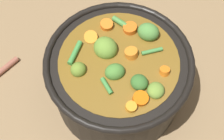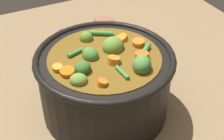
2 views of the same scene
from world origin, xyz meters
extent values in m
plane|color=#8C704C|center=(0.00, 0.00, 0.00)|extent=(1.10, 1.10, 0.00)
cylinder|color=black|center=(0.00, 0.00, 0.07)|extent=(0.27, 0.27, 0.14)
torus|color=black|center=(0.00, 0.00, 0.14)|extent=(0.28, 0.28, 0.01)
cylinder|color=brown|center=(0.00, 0.00, 0.07)|extent=(0.23, 0.23, 0.13)
ellipsoid|color=#4C8736|center=(-0.02, 0.01, 0.14)|extent=(0.03, 0.04, 0.03)
ellipsoid|color=#538F40|center=(0.05, -0.07, 0.15)|extent=(0.05, 0.05, 0.03)
ellipsoid|color=#3A6F2D|center=(-0.06, -0.02, 0.15)|extent=(0.04, 0.04, 0.02)
ellipsoid|color=olive|center=(-0.01, 0.08, 0.14)|extent=(0.04, 0.04, 0.03)
ellipsoid|color=olive|center=(0.03, 0.02, 0.14)|extent=(0.06, 0.06, 0.04)
ellipsoid|color=olive|center=(-0.07, -0.05, 0.14)|extent=(0.04, 0.04, 0.02)
cylinder|color=orange|center=(0.06, -0.04, 0.14)|extent=(0.03, 0.03, 0.02)
cylinder|color=orange|center=(0.01, -0.03, 0.14)|extent=(0.04, 0.03, 0.02)
cylinder|color=orange|center=(-0.04, -0.08, 0.14)|extent=(0.02, 0.02, 0.02)
cylinder|color=orange|center=(0.06, 0.04, 0.14)|extent=(0.03, 0.03, 0.02)
cylinder|color=orange|center=(0.08, 0.01, 0.14)|extent=(0.03, 0.03, 0.02)
cylinder|color=orange|center=(-0.10, 0.00, 0.14)|extent=(0.03, 0.03, 0.02)
cylinder|color=orange|center=(-0.08, -0.02, 0.14)|extent=(0.04, 0.04, 0.02)
cylinder|color=#4D8C3F|center=(0.08, -0.02, 0.14)|extent=(0.03, 0.03, 0.01)
cylinder|color=#478E44|center=(0.01, -0.06, 0.14)|extent=(0.01, 0.04, 0.01)
cylinder|color=#408B3F|center=(-0.05, 0.03, 0.14)|extent=(0.03, 0.02, 0.01)
cylinder|color=#439242|center=(0.03, 0.08, 0.14)|extent=(0.05, 0.03, 0.01)
camera|label=1|loc=(-0.29, 0.07, 0.62)|focal=49.26mm
camera|label=2|loc=(-0.23, -0.48, 0.51)|focal=52.86mm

